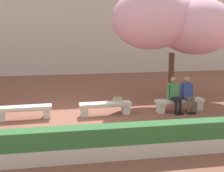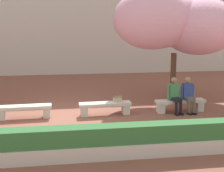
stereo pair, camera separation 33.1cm
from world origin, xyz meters
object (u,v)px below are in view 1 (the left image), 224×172
object	(u,v)px
person_seated_right	(187,93)
handbag	(118,98)
person_seated_left	(174,93)
stone_bench_center	(105,107)
cherry_tree_main	(175,23)
stone_bench_near_east	(180,103)
stone_bench_near_west	(24,110)

from	to	relation	value
person_seated_right	handbag	distance (m)	2.61
person_seated_left	person_seated_right	xyz separation A→B (m)	(0.52, -0.00, 0.00)
stone_bench_center	cherry_tree_main	distance (m)	4.86
stone_bench_near_east	person_seated_left	world-z (taller)	person_seated_left
handbag	stone_bench_near_west	bearing A→B (deg)	-179.69
stone_bench_near_west	cherry_tree_main	distance (m)	7.06
person_seated_left	stone_bench_near_east	bearing A→B (deg)	11.88
stone_bench_near_east	cherry_tree_main	world-z (taller)	cherry_tree_main
stone_bench_near_west	person_seated_left	xyz separation A→B (m)	(5.32, -0.05, 0.39)
stone_bench_near_west	cherry_tree_main	bearing A→B (deg)	18.74
stone_bench_near_east	handbag	size ratio (longest dim) A/B	5.47
stone_bench_near_west	person_seated_right	size ratio (longest dim) A/B	1.44
stone_bench_near_east	person_seated_right	bearing A→B (deg)	-11.33
person_seated_left	person_seated_right	bearing A→B (deg)	-0.10
cherry_tree_main	person_seated_left	bearing A→B (deg)	-109.80
cherry_tree_main	stone_bench_near_west	bearing A→B (deg)	-161.26
stone_bench_near_east	cherry_tree_main	bearing A→B (deg)	76.05
stone_bench_near_east	person_seated_right	distance (m)	0.48
handbag	cherry_tree_main	distance (m)	4.39
stone_bench_near_west	person_seated_right	xyz separation A→B (m)	(5.84, -0.05, 0.39)
stone_bench_near_west	handbag	xyz separation A→B (m)	(3.23, 0.02, 0.27)
stone_bench_near_west	cherry_tree_main	xyz separation A→B (m)	(6.09, 2.06, 2.91)
person_seated_left	person_seated_right	distance (m)	0.52
stone_bench_near_west	person_seated_right	bearing A→B (deg)	-0.52
stone_bench_near_east	person_seated_left	distance (m)	0.47
stone_bench_near_west	cherry_tree_main	world-z (taller)	cherry_tree_main
stone_bench_near_west	stone_bench_center	xyz separation A→B (m)	(2.79, 0.00, 0.00)
stone_bench_near_east	handbag	world-z (taller)	handbag
stone_bench_center	stone_bench_near_east	size ratio (longest dim) A/B	1.00
stone_bench_center	person_seated_right	distance (m)	3.08
stone_bench_near_west	handbag	bearing A→B (deg)	0.31
stone_bench_near_west	stone_bench_center	world-z (taller)	same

